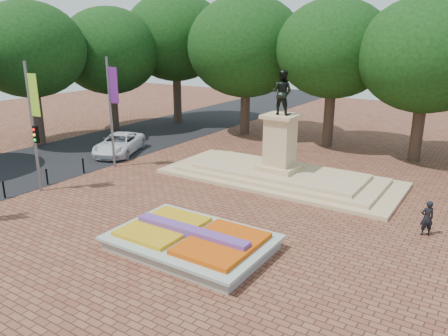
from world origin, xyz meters
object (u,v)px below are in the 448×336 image
flower_bed (192,241)px  pedestrian (427,218)px  van (119,144)px  monument (279,165)px

flower_bed → pedestrian: (7.65, 6.50, 0.41)m
flower_bed → van: 16.07m
van → flower_bed: bearing=-58.1°
flower_bed → van: (-13.32, 9.00, 0.35)m
flower_bed → pedestrian: size_ratio=4.00×
pedestrian → van: bearing=-41.5°
flower_bed → monument: monument is taller
flower_bed → pedestrian: 10.05m
van → pedestrian: 21.12m
van → pedestrian: (20.97, -2.50, 0.06)m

